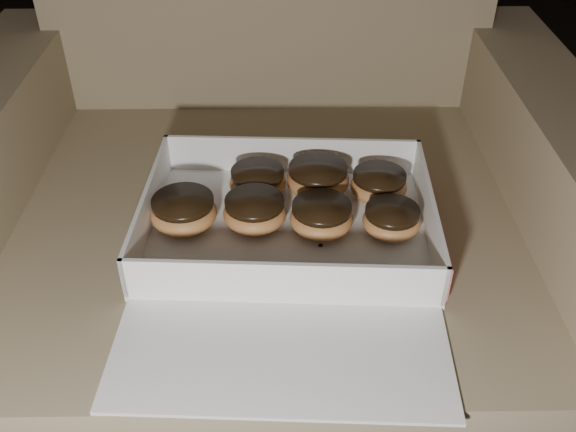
# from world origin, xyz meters

# --- Properties ---
(floor) EXTENTS (4.50, 4.50, 0.00)m
(floor) POSITION_xyz_m (0.00, 0.00, 0.00)
(floor) COLOR black
(floor) RESTS_ON ground
(armchair) EXTENTS (1.00, 0.85, 1.05)m
(armchair) POSITION_xyz_m (0.04, -0.03, 0.33)
(armchair) COLOR #887456
(armchair) RESTS_ON floor
(bakery_box) EXTENTS (0.43, 0.49, 0.07)m
(bakery_box) POSITION_xyz_m (0.07, -0.22, 0.48)
(bakery_box) COLOR white
(bakery_box) RESTS_ON armchair
(donut_a) EXTENTS (0.09, 0.09, 0.04)m
(donut_a) POSITION_xyz_m (0.03, -0.09, 0.50)
(donut_a) COLOR #C17B43
(donut_a) RESTS_ON bakery_box
(donut_b) EXTENTS (0.09, 0.09, 0.05)m
(donut_b) POSITION_xyz_m (-0.08, -0.17, 0.50)
(donut_b) COLOR #C17B43
(donut_b) RESTS_ON bakery_box
(donut_c) EXTENTS (0.09, 0.09, 0.05)m
(donut_c) POSITION_xyz_m (0.12, -0.19, 0.50)
(donut_c) COLOR #C17B43
(donut_c) RESTS_ON bakery_box
(donut_d) EXTENTS (0.09, 0.09, 0.04)m
(donut_d) POSITION_xyz_m (0.21, -0.11, 0.50)
(donut_d) COLOR #C17B43
(donut_d) RESTS_ON bakery_box
(donut_e) EXTENTS (0.08, 0.08, 0.04)m
(donut_e) POSITION_xyz_m (0.22, -0.19, 0.50)
(donut_e) COLOR #C17B43
(donut_e) RESTS_ON bakery_box
(donut_f) EXTENTS (0.10, 0.10, 0.05)m
(donut_f) POSITION_xyz_m (0.12, -0.09, 0.50)
(donut_f) COLOR #C17B43
(donut_f) RESTS_ON bakery_box
(donut_g) EXTENTS (0.09, 0.09, 0.05)m
(donut_g) POSITION_xyz_m (0.02, -0.17, 0.50)
(donut_g) COLOR #C17B43
(donut_g) RESTS_ON bakery_box
(crumb_a) EXTENTS (0.01, 0.01, 0.00)m
(crumb_a) POSITION_xyz_m (0.05, -0.30, 0.48)
(crumb_a) COLOR black
(crumb_a) RESTS_ON bakery_box
(crumb_b) EXTENTS (0.01, 0.01, 0.00)m
(crumb_b) POSITION_xyz_m (0.12, -0.22, 0.48)
(crumb_b) COLOR black
(crumb_b) RESTS_ON bakery_box
(crumb_c) EXTENTS (0.01, 0.01, 0.00)m
(crumb_c) POSITION_xyz_m (-0.11, -0.27, 0.48)
(crumb_c) COLOR black
(crumb_c) RESTS_ON bakery_box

